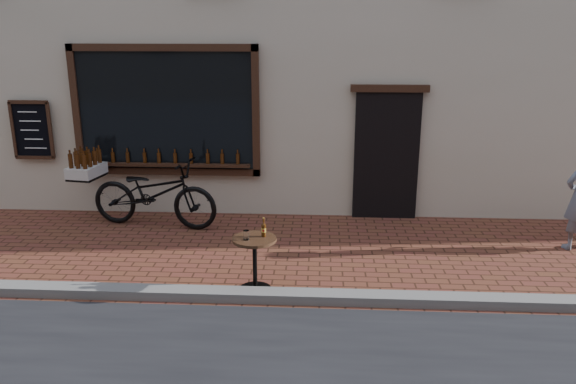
{
  "coord_description": "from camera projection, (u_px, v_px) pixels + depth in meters",
  "views": [
    {
      "loc": [
        0.76,
        -6.04,
        3.24
      ],
      "look_at": [
        0.34,
        1.2,
        1.1
      ],
      "focal_mm": 35.0,
      "sensor_mm": 36.0,
      "label": 1
    }
  ],
  "objects": [
    {
      "name": "ground",
      "position": [
        254.0,
        307.0,
        6.74
      ],
      "size": [
        90.0,
        90.0,
        0.0
      ],
      "primitive_type": "plane",
      "color": "brown",
      "rests_on": "ground"
    },
    {
      "name": "kerb",
      "position": [
        256.0,
        295.0,
        6.92
      ],
      "size": [
        90.0,
        0.25,
        0.12
      ],
      "primitive_type": "cube",
      "color": "slate",
      "rests_on": "ground"
    },
    {
      "name": "cargo_bicycle",
      "position": [
        152.0,
        192.0,
        9.35
      ],
      "size": [
        2.6,
        1.1,
        1.23
      ],
      "rotation": [
        0.0,
        0.0,
        1.41
      ],
      "color": "black",
      "rests_on": "ground"
    },
    {
      "name": "bistro_table",
      "position": [
        255.0,
        253.0,
        7.04
      ],
      "size": [
        0.56,
        0.56,
        0.96
      ],
      "color": "black",
      "rests_on": "ground"
    }
  ]
}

